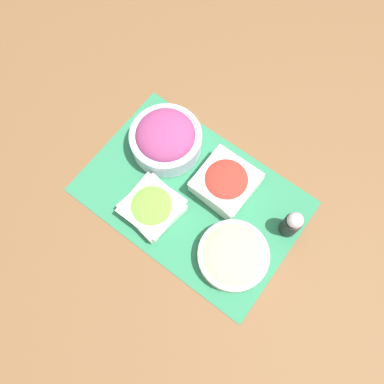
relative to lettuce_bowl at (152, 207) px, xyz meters
name	(u,v)px	position (x,y,z in m)	size (l,w,h in m)	color
ground_plane	(192,196)	(0.06, 0.09, -0.03)	(3.00, 3.00, 0.00)	brown
placemat	(192,196)	(0.06, 0.09, -0.03)	(0.57, 0.38, 0.00)	#2D7A51
lettuce_bowl	(152,207)	(0.00, 0.00, 0.00)	(0.15, 0.15, 0.05)	white
tomato_bowl	(226,182)	(0.11, 0.16, 0.01)	(0.15, 0.15, 0.07)	white
onion_bowl	(166,138)	(-0.09, 0.17, 0.02)	(0.19, 0.19, 0.10)	silver
cucumber_bowl	(233,255)	(0.24, 0.02, 0.00)	(0.17, 0.17, 0.05)	silver
pepper_shaker	(292,224)	(0.31, 0.17, 0.03)	(0.04, 0.04, 0.10)	black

